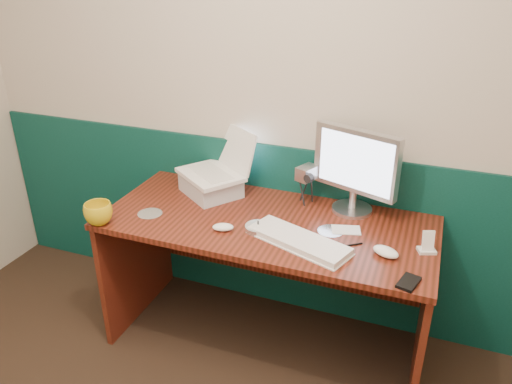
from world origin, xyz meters
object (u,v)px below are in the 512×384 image
at_px(laptop, 209,152).
at_px(keyboard, 299,241).
at_px(mug, 98,213).
at_px(camcorder, 307,185).
at_px(monitor, 355,170).
at_px(desk, 266,284).

xyz_separation_m(laptop, keyboard, (0.59, -0.33, -0.23)).
distance_m(mug, camcorder, 1.03).
distance_m(laptop, mug, 0.63).
bearing_deg(camcorder, laptop, -148.28).
height_order(laptop, mug, laptop).
relative_size(monitor, keyboard, 0.93).
relative_size(desk, monitor, 3.64).
distance_m(laptop, keyboard, 0.71).
distance_m(laptop, camcorder, 0.53).
height_order(keyboard, camcorder, camcorder).
bearing_deg(monitor, laptop, -154.66).
bearing_deg(monitor, mug, -133.30).
bearing_deg(mug, desk, 22.73).
height_order(laptop, monitor, monitor).
height_order(laptop, camcorder, laptop).
distance_m(desk, monitor, 0.74).
distance_m(desk, laptop, 0.74).
relative_size(mug, camcorder, 0.65).
xyz_separation_m(keyboard, mug, (-0.94, -0.16, 0.04)).
relative_size(desk, camcorder, 7.78).
bearing_deg(keyboard, monitor, 88.08).
xyz_separation_m(monitor, camcorder, (-0.24, 0.00, -0.12)).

